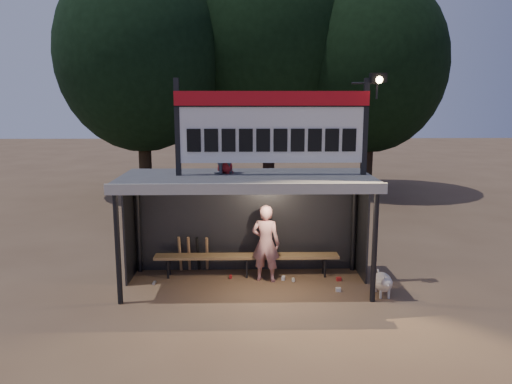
% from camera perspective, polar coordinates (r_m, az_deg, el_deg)
% --- Properties ---
extents(ground, '(80.00, 80.00, 0.00)m').
position_cam_1_polar(ground, '(10.57, -1.05, -10.59)').
color(ground, brown).
rests_on(ground, ground).
extents(player, '(0.69, 0.54, 1.65)m').
position_cam_1_polar(player, '(10.56, 1.11, -5.86)').
color(player, silver).
rests_on(player, ground).
extents(child_a, '(0.61, 0.54, 1.02)m').
position_cam_1_polar(child_a, '(10.12, -4.05, 4.97)').
color(child_a, slate).
rests_on(child_a, dugout_shelter).
extents(child_b, '(0.52, 0.52, 0.92)m').
position_cam_1_polar(child_b, '(10.19, -3.51, 4.72)').
color(child_b, maroon).
rests_on(child_b, dugout_shelter).
extents(dugout_shelter, '(5.10, 2.08, 2.32)m').
position_cam_1_polar(dugout_shelter, '(10.29, -1.09, -0.46)').
color(dugout_shelter, '#414144').
rests_on(dugout_shelter, ground).
extents(scoreboard_assembly, '(4.10, 0.27, 1.99)m').
position_cam_1_polar(scoreboard_assembly, '(9.88, 2.15, 7.72)').
color(scoreboard_assembly, black).
rests_on(scoreboard_assembly, dugout_shelter).
extents(bench, '(4.00, 0.35, 0.48)m').
position_cam_1_polar(bench, '(10.94, -1.07, -7.43)').
color(bench, olive).
rests_on(bench, ground).
extents(tree_left, '(6.46, 6.46, 9.27)m').
position_cam_1_polar(tree_left, '(20.32, -13.02, 15.08)').
color(tree_left, '#302215').
rests_on(tree_left, ground).
extents(tree_mid, '(7.22, 7.22, 10.36)m').
position_cam_1_polar(tree_mid, '(21.52, 1.51, 16.81)').
color(tree_mid, black).
rests_on(tree_mid, ground).
extents(tree_right, '(6.08, 6.08, 8.72)m').
position_cam_1_polar(tree_right, '(21.02, 12.94, 14.03)').
color(tree_right, black).
rests_on(tree_right, ground).
extents(dog, '(0.36, 0.81, 0.49)m').
position_cam_1_polar(dog, '(10.25, 14.32, -9.95)').
color(dog, beige).
rests_on(dog, ground).
extents(bats, '(0.68, 0.35, 0.84)m').
position_cam_1_polar(bats, '(11.26, -7.16, -7.01)').
color(bats, '#987047').
rests_on(bats, ground).
extents(litter, '(3.99, 0.91, 0.08)m').
position_cam_1_polar(litter, '(10.69, 2.11, -10.12)').
color(litter, '#AC1E1D').
rests_on(litter, ground).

